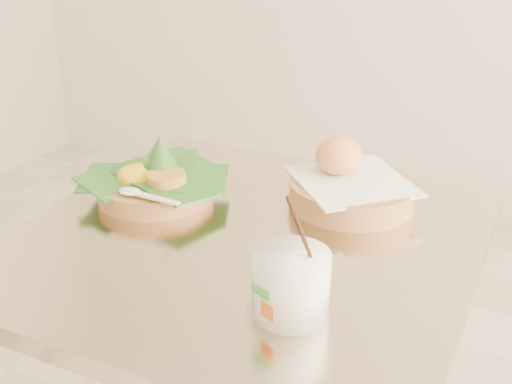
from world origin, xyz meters
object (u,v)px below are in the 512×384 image
at_px(rice_basket, 155,179).
at_px(coffee_mug, 289,281).
at_px(bread_basket, 349,186).
at_px(cafe_table, 247,348).

height_order(rice_basket, coffee_mug, coffee_mug).
distance_m(rice_basket, bread_basket, 0.34).
bearing_deg(rice_basket, bread_basket, 21.12).
height_order(bread_basket, coffee_mug, coffee_mug).
distance_m(cafe_table, rice_basket, 0.34).
bearing_deg(cafe_table, rice_basket, 164.04).
relative_size(cafe_table, bread_basket, 2.90).
distance_m(cafe_table, coffee_mug, 0.34).
bearing_deg(bread_basket, coffee_mug, -84.62).
bearing_deg(cafe_table, bread_basket, 59.02).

